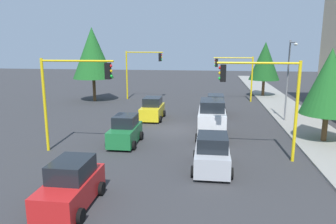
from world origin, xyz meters
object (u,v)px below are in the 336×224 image
(street_lamp_curbside, at_px, (289,72))
(car_yellow, at_px, (152,109))
(tree_opposite_side, at_px, (93,53))
(car_green, at_px, (125,131))
(tree_roadside_far, at_px, (265,61))
(car_silver, at_px, (212,153))
(traffic_signal_near_right, at_px, (71,87))
(traffic_signal_far_left, at_px, (236,70))
(car_red, at_px, (71,186))
(traffic_signal_far_right, at_px, (141,65))
(car_black, at_px, (215,106))
(tree_roadside_near, at_px, (329,82))
(traffic_signal_near_left, at_px, (265,91))
(delivery_van_white, at_px, (212,120))

(street_lamp_curbside, bearing_deg, car_yellow, -89.56)
(tree_opposite_side, xyz_separation_m, car_green, (16.06, 8.05, -4.76))
(tree_roadside_far, relative_size, car_silver, 1.78)
(traffic_signal_near_right, relative_size, tree_opposite_side, 0.68)
(traffic_signal_far_left, relative_size, traffic_signal_near_right, 0.90)
(tree_roadside_far, distance_m, car_red, 33.32)
(traffic_signal_near_right, bearing_deg, car_yellow, 161.06)
(traffic_signal_near_right, height_order, car_red, traffic_signal_near_right)
(traffic_signal_far_right, xyz_separation_m, traffic_signal_near_right, (20.00, 0.01, -0.03))
(traffic_signal_far_right, height_order, car_black, traffic_signal_far_right)
(car_red, bearing_deg, car_green, 179.98)
(tree_roadside_near, relative_size, car_red, 1.68)
(traffic_signal_far_right, xyz_separation_m, tree_roadside_far, (-4.00, 15.23, 0.43))
(tree_opposite_side, bearing_deg, traffic_signal_near_left, 42.88)
(traffic_signal_far_right, distance_m, tree_roadside_near, 22.79)
(car_yellow, bearing_deg, tree_roadside_far, 140.46)
(car_black, bearing_deg, traffic_signal_near_left, 11.67)
(car_yellow, bearing_deg, car_red, -1.77)
(car_green, relative_size, car_silver, 0.92)
(tree_opposite_side, bearing_deg, tree_roadside_near, 56.93)
(traffic_signal_near_right, height_order, car_green, traffic_signal_near_right)
(tree_opposite_side, xyz_separation_m, delivery_van_white, (13.53, 13.85, -4.37))
(traffic_signal_far_left, bearing_deg, car_yellow, -37.65)
(street_lamp_curbside, height_order, tree_roadside_far, street_lamp_curbside)
(traffic_signal_near_left, distance_m, tree_roadside_far, 24.30)
(tree_roadside_far, distance_m, car_green, 25.60)
(tree_opposite_side, bearing_deg, car_red, 18.05)
(traffic_signal_far_right, distance_m, car_silver, 23.71)
(street_lamp_curbside, height_order, car_silver, street_lamp_curbside)
(delivery_van_white, bearing_deg, car_black, 177.17)
(traffic_signal_far_left, height_order, traffic_signal_near_right, traffic_signal_near_right)
(traffic_signal_far_left, bearing_deg, tree_roadside_near, 16.93)
(tree_roadside_near, distance_m, car_black, 11.35)
(traffic_signal_far_left, relative_size, car_red, 1.37)
(tree_roadside_far, distance_m, car_yellow, 19.13)
(traffic_signal_near_right, relative_size, tree_roadside_far, 0.83)
(traffic_signal_near_left, distance_m, traffic_signal_near_right, 11.43)
(tree_roadside_far, height_order, car_yellow, tree_roadside_far)
(traffic_signal_far_right, height_order, delivery_van_white, traffic_signal_far_right)
(car_black, bearing_deg, car_yellow, -65.96)
(traffic_signal_near_left, relative_size, street_lamp_curbside, 0.82)
(car_yellow, distance_m, car_red, 16.21)
(traffic_signal_near_right, bearing_deg, delivery_van_white, 117.57)
(traffic_signal_far_left, height_order, car_yellow, traffic_signal_far_left)
(traffic_signal_near_right, distance_m, tree_opposite_side, 18.82)
(street_lamp_curbside, height_order, car_red, street_lamp_curbside)
(car_yellow, xyz_separation_m, car_silver, (11.38, 5.31, 0.00))
(car_black, distance_m, car_red, 19.73)
(traffic_signal_near_right, bearing_deg, car_red, 22.46)
(street_lamp_curbside, bearing_deg, tree_roadside_near, 13.05)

